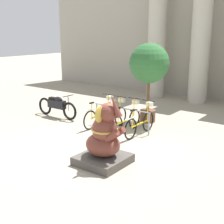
{
  "coord_description": "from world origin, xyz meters",
  "views": [
    {
      "loc": [
        5.45,
        -6.42,
        3.28
      ],
      "look_at": [
        0.22,
        0.57,
        1.0
      ],
      "focal_mm": 50.0,
      "sensor_mm": 36.0,
      "label": 1
    }
  ],
  "objects_px": {
    "bicycle_3": "(140,123)",
    "potted_tree": "(149,66)",
    "bicycle_1": "(112,117)",
    "motorcycle": "(57,106)",
    "elephant_statue": "(104,140)",
    "bicycle_0": "(101,115)",
    "bicycle_2": "(126,120)"
  },
  "relations": [
    {
      "from": "bicycle_3",
      "to": "motorcycle",
      "type": "relative_size",
      "value": 0.84
    },
    {
      "from": "bicycle_1",
      "to": "potted_tree",
      "type": "height_order",
      "value": "potted_tree"
    },
    {
      "from": "bicycle_1",
      "to": "potted_tree",
      "type": "xyz_separation_m",
      "value": [
        0.51,
        1.52,
        1.65
      ]
    },
    {
      "from": "bicycle_1",
      "to": "bicycle_3",
      "type": "distance_m",
      "value": 1.11
    },
    {
      "from": "bicycle_1",
      "to": "motorcycle",
      "type": "distance_m",
      "value": 2.63
    },
    {
      "from": "bicycle_2",
      "to": "elephant_statue",
      "type": "distance_m",
      "value": 2.72
    },
    {
      "from": "bicycle_2",
      "to": "bicycle_1",
      "type": "bearing_deg",
      "value": -175.46
    },
    {
      "from": "bicycle_1",
      "to": "bicycle_3",
      "type": "xyz_separation_m",
      "value": [
        1.11,
        0.03,
        0.0
      ]
    },
    {
      "from": "potted_tree",
      "to": "bicycle_0",
      "type": "bearing_deg",
      "value": -125.9
    },
    {
      "from": "bicycle_3",
      "to": "elephant_statue",
      "type": "height_order",
      "value": "elephant_statue"
    },
    {
      "from": "bicycle_1",
      "to": "motorcycle",
      "type": "xyz_separation_m",
      "value": [
        -2.62,
        -0.08,
        0.05
      ]
    },
    {
      "from": "bicycle_3",
      "to": "elephant_statue",
      "type": "relative_size",
      "value": 0.93
    },
    {
      "from": "bicycle_0",
      "to": "potted_tree",
      "type": "height_order",
      "value": "potted_tree"
    },
    {
      "from": "bicycle_1",
      "to": "potted_tree",
      "type": "bearing_deg",
      "value": 71.42
    },
    {
      "from": "bicycle_2",
      "to": "potted_tree",
      "type": "xyz_separation_m",
      "value": [
        -0.04,
        1.47,
        1.65
      ]
    },
    {
      "from": "bicycle_0",
      "to": "elephant_statue",
      "type": "distance_m",
      "value": 3.31
    },
    {
      "from": "bicycle_3",
      "to": "potted_tree",
      "type": "xyz_separation_m",
      "value": [
        -0.6,
        1.48,
        1.65
      ]
    },
    {
      "from": "bicycle_0",
      "to": "bicycle_2",
      "type": "height_order",
      "value": "same"
    },
    {
      "from": "bicycle_2",
      "to": "motorcycle",
      "type": "relative_size",
      "value": 0.84
    },
    {
      "from": "elephant_statue",
      "to": "motorcycle",
      "type": "bearing_deg",
      "value": 150.53
    },
    {
      "from": "bicycle_3",
      "to": "motorcycle",
      "type": "distance_m",
      "value": 3.73
    },
    {
      "from": "bicycle_1",
      "to": "elephant_statue",
      "type": "bearing_deg",
      "value": -57.15
    },
    {
      "from": "bicycle_0",
      "to": "bicycle_3",
      "type": "distance_m",
      "value": 1.66
    },
    {
      "from": "elephant_statue",
      "to": "bicycle_1",
      "type": "bearing_deg",
      "value": 122.85
    },
    {
      "from": "bicycle_2",
      "to": "bicycle_3",
      "type": "height_order",
      "value": "same"
    },
    {
      "from": "elephant_statue",
      "to": "motorcycle",
      "type": "relative_size",
      "value": 0.91
    },
    {
      "from": "bicycle_0",
      "to": "elephant_statue",
      "type": "relative_size",
      "value": 0.93
    },
    {
      "from": "bicycle_2",
      "to": "bicycle_0",
      "type": "bearing_deg",
      "value": 179.86
    },
    {
      "from": "motorcycle",
      "to": "bicycle_2",
      "type": "bearing_deg",
      "value": 2.26
    },
    {
      "from": "bicycle_3",
      "to": "elephant_statue",
      "type": "distance_m",
      "value": 2.55
    },
    {
      "from": "motorcycle",
      "to": "elephant_statue",
      "type": "bearing_deg",
      "value": -29.47
    },
    {
      "from": "bicycle_3",
      "to": "elephant_statue",
      "type": "xyz_separation_m",
      "value": [
        0.48,
        -2.5,
        0.22
      ]
    }
  ]
}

